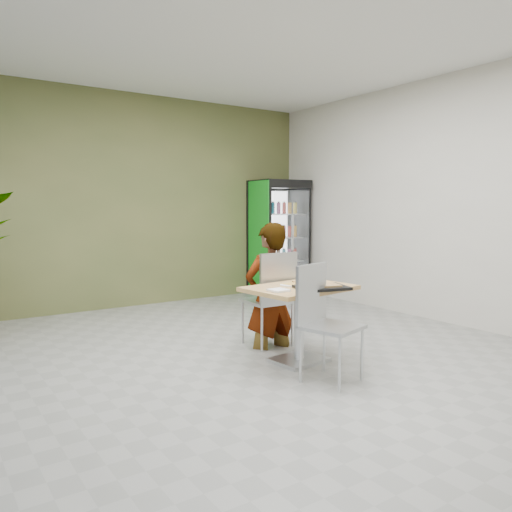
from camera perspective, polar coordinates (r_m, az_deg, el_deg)
The scene contains 11 objects.
ground at distance 4.87m, azimuth 1.07°, elevation -12.45°, with size 7.00×7.00×0.00m, color gray.
room_envelope at distance 4.63m, azimuth 1.10°, elevation 6.71°, with size 6.00×7.00×3.20m, color silver, non-canonical shape.
dining_table at distance 4.88m, azimuth 4.97°, elevation -5.94°, with size 1.07×0.81×0.75m.
chair_far at distance 5.35m, azimuth 1.93°, elevation -4.12°, with size 0.47×0.48×1.04m.
chair_near at distance 4.42m, azimuth 7.49°, elevation -6.43°, with size 0.56×0.56×1.01m.
seated_woman at distance 5.42m, azimuth 1.59°, elevation -4.89°, with size 0.61×0.39×1.65m, color black.
pizza_plate at distance 4.88m, azimuth 4.04°, elevation -3.19°, with size 0.31×0.29×0.03m.
soda_cup at distance 4.98m, azimuth 7.13°, elevation -2.33°, with size 0.09×0.09×0.16m.
napkin_stack at distance 4.53m, azimuth 2.61°, elevation -3.93°, with size 0.16×0.16×0.02m, color white.
cafeteria_tray at distance 4.70m, azimuth 7.54°, elevation -3.59°, with size 0.47×0.34×0.03m, color black.
beverage_fridge at distance 8.63m, azimuth 2.69°, elevation 2.12°, with size 0.95×0.75×1.96m.
Camera 1 is at (-2.68, -3.78, 1.52)m, focal length 35.00 mm.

